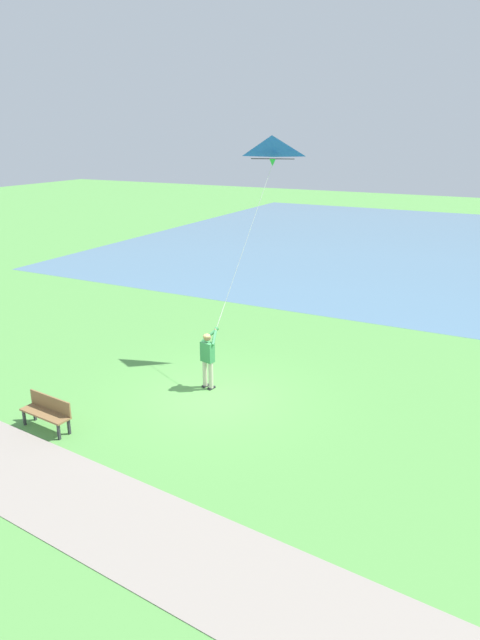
{
  "coord_description": "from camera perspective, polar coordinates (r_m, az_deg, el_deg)",
  "views": [
    {
      "loc": [
        12.67,
        7.48,
        7.26
      ],
      "look_at": [
        -0.22,
        0.81,
        2.4
      ],
      "focal_mm": 31.38,
      "sensor_mm": 36.0,
      "label": 1
    }
  ],
  "objects": [
    {
      "name": "flying_kite",
      "position": [
        17.43,
        3.23,
        16.74
      ],
      "size": [
        2.82,
        1.49,
        5.41
      ],
      "color": "blue"
    },
    {
      "name": "park_bench_near_walkway",
      "position": [
        15.33,
        -19.06,
        -8.71
      ],
      "size": [
        0.58,
        1.54,
        0.88
      ],
      "color": "olive",
      "rests_on": "ground"
    },
    {
      "name": "person_kite_flyer",
      "position": [
        16.52,
        -3.28,
        -3.61
      ],
      "size": [
        0.63,
        0.51,
        1.83
      ],
      "color": "#232328",
      "rests_on": "ground"
    },
    {
      "name": "lake_water",
      "position": [
        40.1,
        22.09,
        6.74
      ],
      "size": [
        36.0,
        44.0,
        0.01
      ],
      "primitive_type": "cube",
      "color": "teal",
      "rests_on": "ground"
    },
    {
      "name": "walkway_path",
      "position": [
        11.46,
        -8.91,
        -21.01
      ],
      "size": [
        5.48,
        32.08,
        0.02
      ],
      "primitive_type": "cube",
      "rotation": [
        0.0,
        0.0,
        -0.1
      ],
      "color": "gray",
      "rests_on": "ground"
    },
    {
      "name": "ground_plane",
      "position": [
        16.41,
        -2.88,
        -7.77
      ],
      "size": [
        120.0,
        120.0,
        0.0
      ],
      "primitive_type": "plane",
      "color": "#569947"
    }
  ]
}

